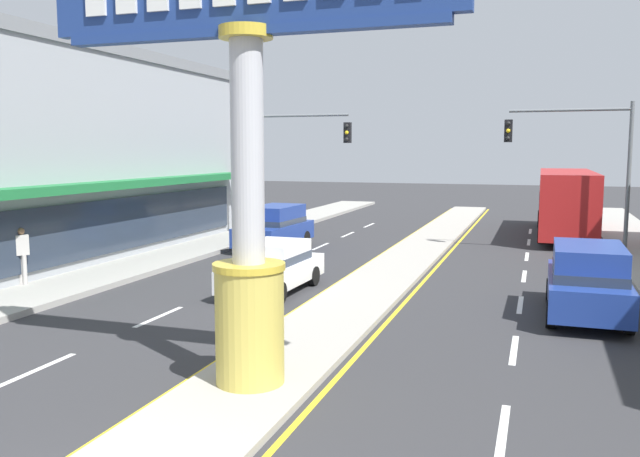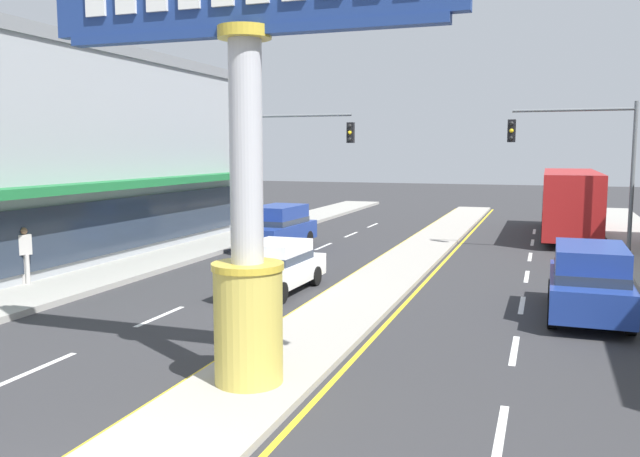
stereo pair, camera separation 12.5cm
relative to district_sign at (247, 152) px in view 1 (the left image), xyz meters
name	(u,v)px [view 1 (the left image)]	position (x,y,z in m)	size (l,w,h in m)	color
median_strip	(397,267)	(0.00, 12.79, -4.21)	(2.26, 52.00, 0.14)	#A39E93
sidewalk_left	(150,262)	(-9.13, 10.79, -4.19)	(2.79, 60.00, 0.18)	#9E9B93
lane_markings	(389,275)	(0.00, 11.44, -4.27)	(9.00, 52.00, 0.01)	silver
district_sign	(247,152)	(0.00, 0.00, 0.00)	(7.55, 1.29, 7.85)	gold
storefront_left	(28,154)	(-14.76, 10.92, -0.14)	(9.95, 21.28, 8.28)	#999EA3
traffic_light_left_side	(290,151)	(-6.37, 18.40, -0.03)	(4.86, 0.46, 6.20)	slate
traffic_light_right_side	(582,152)	(6.37, 17.90, -0.03)	(4.86, 0.46, 6.20)	slate
suv_near_right_lane	(587,280)	(6.08, 7.47, -3.29)	(1.99, 4.61, 1.90)	navy
suv_far_right_lane	(275,227)	(-6.08, 15.83, -3.29)	(2.13, 4.68, 1.90)	navy
bus_near_left_lane	(566,199)	(6.08, 24.48, -2.41)	(2.62, 11.21, 3.26)	#B21E1E
sedan_mid_left_lane	(274,266)	(-2.78, 7.76, -3.49)	(1.95, 4.36, 1.53)	white
pedestrian_far_side	(22,252)	(-10.21, 5.51, -3.10)	(0.41, 0.45, 1.76)	#B7B2AD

